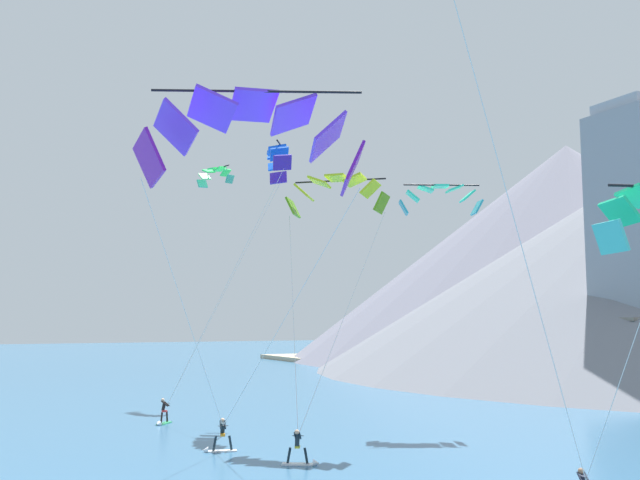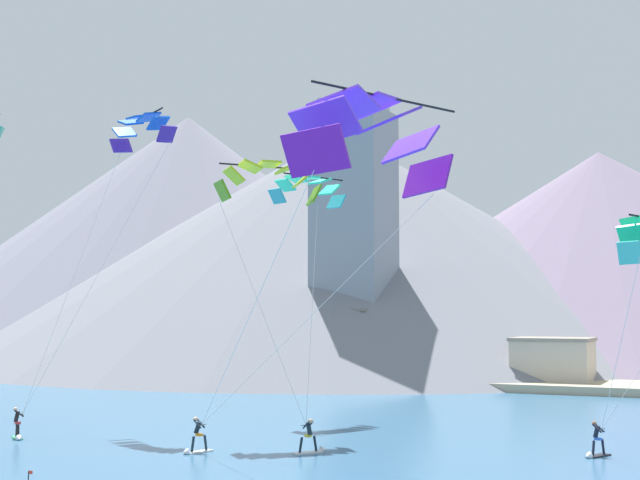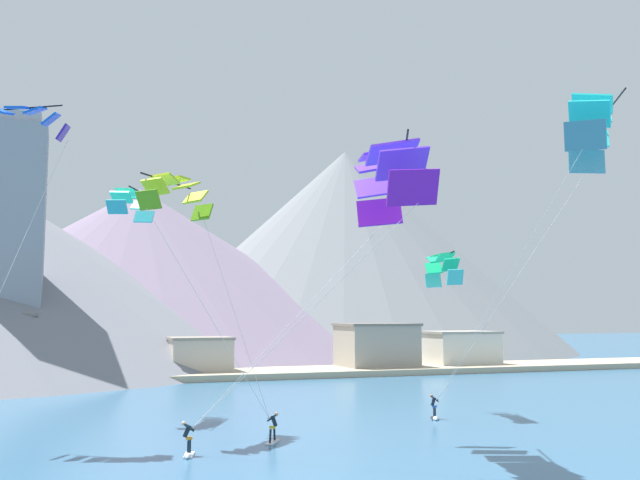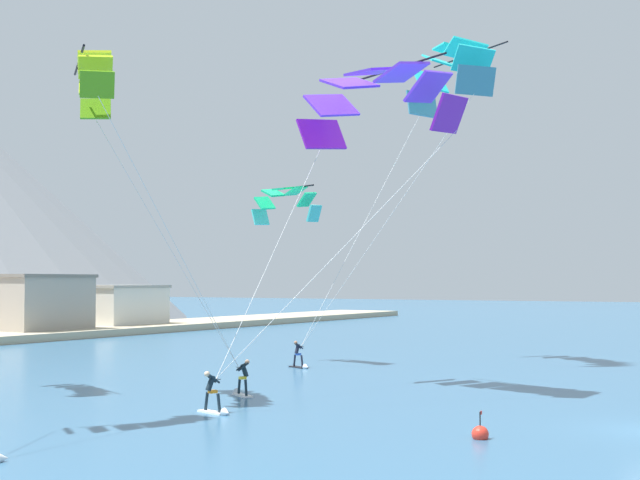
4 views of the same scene
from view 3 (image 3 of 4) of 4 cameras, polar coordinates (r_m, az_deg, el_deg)
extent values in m
cube|color=black|center=(48.56, 9.16, -13.91)|extent=(1.00, 1.49, 0.07)
cylinder|color=black|center=(48.90, 9.11, -13.41)|extent=(0.20, 0.26, 0.70)
cylinder|color=black|center=(48.12, 9.19, -13.53)|extent=(0.20, 0.26, 0.70)
cube|color=blue|center=(48.46, 9.15, -13.01)|extent=(0.36, 0.32, 0.12)
cylinder|color=black|center=(48.42, 9.05, -12.64)|extent=(0.41, 0.34, 0.59)
cylinder|color=black|center=(48.52, 9.16, -12.43)|extent=(0.49, 0.28, 0.38)
cylinder|color=black|center=(48.29, 9.18, -12.46)|extent=(0.49, 0.28, 0.38)
cylinder|color=black|center=(48.42, 9.39, -12.47)|extent=(0.24, 0.49, 0.03)
sphere|color=#9E7051|center=(48.37, 8.92, -12.21)|extent=(0.21, 0.21, 0.21)
cone|color=white|center=(47.69, 9.25, -13.97)|extent=(0.45, 0.42, 0.36)
cube|color=white|center=(36.42, -10.44, -16.56)|extent=(0.81, 1.51, 0.07)
cylinder|color=#14232D|center=(36.74, -10.37, -15.84)|extent=(0.18, 0.27, 0.73)
cylinder|color=#14232D|center=(35.96, -10.50, -16.05)|extent=(0.18, 0.27, 0.73)
cube|color=orange|center=(36.28, -10.42, -15.32)|extent=(0.36, 0.31, 0.12)
cylinder|color=#14232D|center=(36.24, -10.59, -14.80)|extent=(0.48, 0.33, 0.62)
cylinder|color=#14232D|center=(36.32, -10.40, -14.51)|extent=(0.53, 0.22, 0.40)
cylinder|color=#14232D|center=(36.09, -10.44, -14.56)|extent=(0.53, 0.22, 0.40)
cylinder|color=black|center=(36.19, -10.13, -14.59)|extent=(0.17, 0.51, 0.03)
sphere|color=beige|center=(36.20, -10.85, -14.21)|extent=(0.22, 0.22, 0.22)
cone|color=white|center=(35.56, -10.59, -16.71)|extent=(0.43, 0.38, 0.36)
cube|color=white|center=(39.37, -3.84, -15.84)|extent=(1.14, 1.45, 0.07)
cylinder|color=#14232D|center=(38.93, -4.00, -15.37)|extent=(0.23, 0.26, 0.71)
cylinder|color=#14232D|center=(39.68, -3.67, -15.20)|extent=(0.23, 0.26, 0.71)
cube|color=yellow|center=(39.24, -3.83, -14.72)|extent=(0.37, 0.35, 0.12)
cylinder|color=#14232D|center=(39.17, -3.70, -14.26)|extent=(0.45, 0.39, 0.61)
cylinder|color=#14232D|center=(39.06, -3.89, -14.02)|extent=(0.48, 0.34, 0.39)
cylinder|color=#14232D|center=(39.28, -3.79, -13.98)|extent=(0.48, 0.34, 0.39)
cylinder|color=black|center=(39.23, -4.10, -14.03)|extent=(0.30, 0.46, 0.03)
sphere|color=tan|center=(39.08, -3.50, -13.72)|extent=(0.22, 0.22, 0.22)
cone|color=white|center=(40.18, -3.48, -15.55)|extent=(0.46, 0.45, 0.36)
cube|color=blue|center=(43.84, -24.19, 9.41)|extent=(1.43, 1.46, 0.71)
cube|color=blue|center=(43.46, -23.03, 9.72)|extent=(1.38, 1.50, 0.39)
cube|color=blue|center=(43.07, -21.83, 9.58)|extent=(1.28, 1.50, 0.71)
cube|color=blue|center=(42.74, -20.72, 9.01)|extent=(1.07, 1.45, 0.95)
cube|color=#361A95|center=(42.48, -19.86, 8.06)|extent=(0.80, 1.39, 1.07)
cylinder|color=black|center=(43.96, -22.74, 9.69)|extent=(4.30, 2.90, 0.10)
cylinder|color=silver|center=(38.47, -23.65, -2.42)|extent=(5.04, 5.93, 15.15)
cube|color=teal|center=(51.85, 20.56, 5.90)|extent=(2.39, 1.65, 1.83)
cube|color=#1DC7C0|center=(51.38, 20.80, 7.67)|extent=(2.74, 2.20, 1.69)
cube|color=#1DC7C0|center=(50.32, 20.97, 9.13)|extent=(2.91, 2.62, 1.24)
cube|color=#1DC7C0|center=(48.84, 21.02, 10.02)|extent=(2.89, 2.84, 0.56)
cube|color=#1DC7C0|center=(47.16, 20.95, 10.14)|extent=(2.70, 2.87, 1.24)
cube|color=#1DC7C0|center=(45.61, 20.75, 9.40)|extent=(2.33, 2.67, 1.69)
cube|color=teal|center=(44.48, 20.45, 7.85)|extent=(1.86, 2.27, 1.83)
cylinder|color=black|center=(48.80, 22.26, 9.84)|extent=(3.83, 6.48, 0.10)
cylinder|color=silver|center=(49.32, 15.14, -3.46)|extent=(9.77, 3.41, 15.07)
cylinder|color=silver|center=(45.43, 14.62, -3.27)|extent=(4.62, 9.31, 15.07)
cube|color=#6C15A6|center=(40.92, 4.77, 2.24)|extent=(2.52, 1.82, 1.82)
cube|color=#6932ED|center=(40.15, 4.65, 4.30)|extent=(2.66, 2.20, 1.63)
cube|color=#6932ED|center=(38.94, 4.78, 5.93)|extent=(2.77, 2.35, 1.21)
cube|color=#6932ED|center=(37.45, 5.17, 6.90)|extent=(2.83, 2.25, 0.62)
cube|color=#6932ED|center=(35.85, 5.80, 6.99)|extent=(2.84, 1.99, 1.21)
cube|color=#6932ED|center=(34.37, 6.61, 6.08)|extent=(2.78, 1.53, 1.63)
cube|color=#6C15A6|center=(33.26, 7.46, 4.19)|extent=(2.68, 0.94, 1.82)
cylinder|color=black|center=(37.74, 6.84, 7.17)|extent=(3.50, 7.35, 0.10)
cylinder|color=silver|center=(37.96, -2.01, -6.29)|extent=(10.98, 1.77, 10.56)
cylinder|color=silver|center=(33.74, -1.43, -6.32)|extent=(9.00, 6.54, 10.56)
cube|color=#559113|center=(40.67, -13.56, 3.14)|extent=(1.46, 1.34, 1.10)
cube|color=#BCD21C|center=(41.36, -13.04, 4.17)|extent=(1.66, 1.57, 0.92)
cube|color=#BCD21C|center=(42.20, -12.31, 4.73)|extent=(1.76, 1.72, 0.61)
cube|color=#BCD21C|center=(43.08, -11.47, 4.76)|extent=(1.77, 1.77, 0.22)
cube|color=#BCD21C|center=(43.88, -10.65, 4.28)|extent=(1.72, 1.76, 0.61)
cube|color=#BCD21C|center=(44.50, -9.94, 3.39)|extent=(1.57, 1.65, 0.92)
cube|color=#559113|center=(44.86, -9.42, 2.20)|extent=(1.34, 1.46, 1.10)
cylinder|color=black|center=(43.43, -12.13, 4.62)|extent=(3.54, 4.15, 0.10)
cylinder|color=silver|center=(39.27, -9.04, -5.67)|extent=(6.44, 2.46, 11.34)
cylinder|color=silver|center=(41.65, -6.88, -5.72)|extent=(2.48, 6.47, 11.34)
cube|color=#3FC6BD|center=(53.36, 9.05, -3.22)|extent=(1.20, 0.80, 1.10)
cube|color=#17C87C|center=(52.88, 9.08, -2.24)|extent=(1.28, 1.12, 0.97)
cube|color=#17C87C|center=(52.11, 9.27, -1.52)|extent=(1.33, 1.28, 0.68)
cube|color=#17C87C|center=(51.17, 9.59, -1.20)|extent=(1.35, 1.27, 0.27)
cube|color=#17C87C|center=(50.21, 9.99, -1.34)|extent=(1.33, 1.17, 0.68)
cube|color=#17C87C|center=(49.41, 10.40, -1.95)|extent=(1.29, 0.90, 0.97)
cube|color=#3FC6BD|center=(48.91, 10.75, -2.93)|extent=(1.23, 0.52, 1.10)
cylinder|color=black|center=(51.34, 10.13, -1.13)|extent=(1.60, 4.47, 0.10)
cube|color=teal|center=(53.26, -13.90, 1.83)|extent=(1.53, 1.11, 0.96)
cube|color=#2DE2AC|center=(52.79, -14.08, 2.71)|extent=(1.64, 1.34, 0.80)
cube|color=#2DE2AC|center=(52.11, -14.37, 3.37)|extent=(1.69, 1.49, 0.53)
cube|color=#2DE2AC|center=(51.27, -14.76, 3.72)|extent=(1.70, 1.53, 0.20)
cube|color=#2DE2AC|center=(50.40, -15.18, 3.71)|extent=(1.68, 1.53, 0.53)
cube|color=#2DE2AC|center=(49.58, -15.60, 3.31)|extent=(1.60, 1.43, 0.80)
cube|color=teal|center=(48.94, -15.95, 2.57)|extent=(1.48, 1.23, 0.96)
cylinder|color=black|center=(51.03, -14.11, 3.71)|extent=(2.12, 4.46, 0.10)
cube|color=tan|center=(78.26, -12.61, -10.59)|extent=(180.00, 10.00, 0.70)
cube|color=beige|center=(79.95, -9.62, -9.34)|extent=(6.50, 5.40, 4.08)
cube|color=gray|center=(79.85, -9.59, -7.77)|extent=(6.76, 5.61, 0.30)
cube|color=silver|center=(92.67, 11.10, -8.73)|extent=(8.43, 6.60, 4.46)
cube|color=#99958B|center=(92.59, 11.07, -7.26)|extent=(8.76, 6.86, 0.30)
cube|color=#A89E8E|center=(86.41, 4.54, -8.68)|extent=(8.51, 6.85, 5.49)
cube|color=slate|center=(86.33, 4.53, -6.76)|extent=(8.85, 7.13, 0.30)
cube|color=gray|center=(81.58, -23.69, -0.87)|extent=(7.00, 7.00, 26.75)
cube|color=#979DA8|center=(83.89, -23.28, 8.68)|extent=(5.60, 5.60, 1.20)
cone|color=gray|center=(138.87, 2.04, -0.79)|extent=(84.87, 84.87, 38.92)
cone|color=slate|center=(127.05, -14.38, -2.42)|extent=(93.20, 93.20, 28.75)
camera|label=1|loc=(47.30, 41.20, -4.80)|focal=40.00mm
camera|label=2|loc=(29.38, 71.69, -2.19)|focal=50.00mm
camera|label=4|loc=(25.93, -77.88, -4.89)|focal=50.00mm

